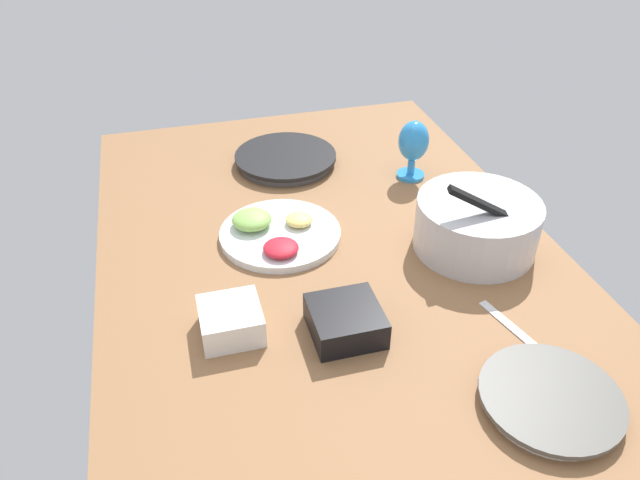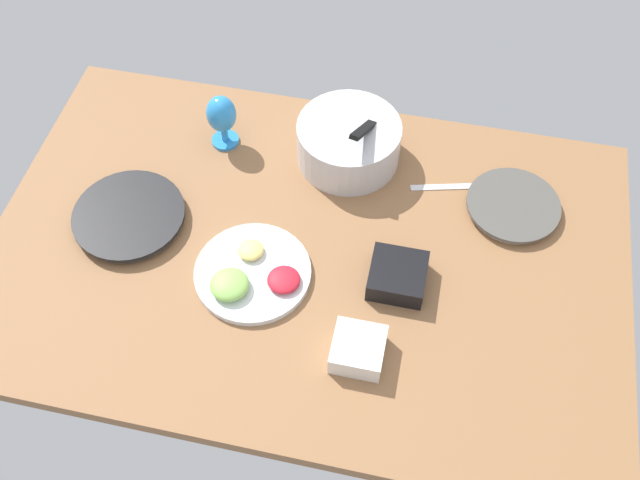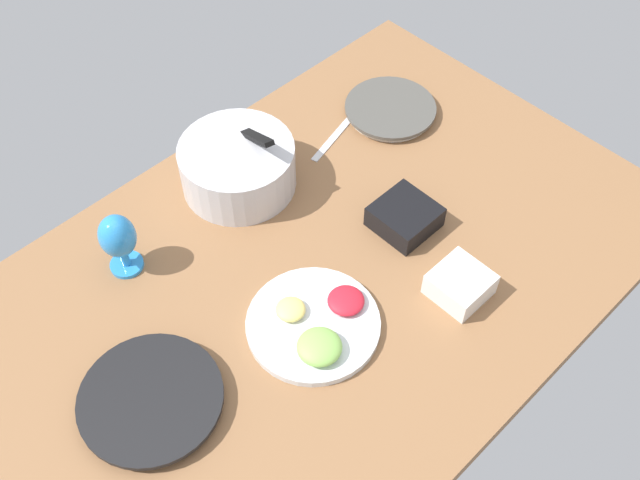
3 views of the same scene
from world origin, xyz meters
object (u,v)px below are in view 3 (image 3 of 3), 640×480
Objects in this scene: fruit_platter at (315,325)px; hurricane_glass_blue at (118,239)px; mixing_bowl at (238,165)px; square_bowl_black at (405,216)px; dinner_plate_left at (151,400)px; square_bowl_white at (460,283)px; dinner_plate_right at (390,110)px.

hurricane_glass_blue is at bearing 114.50° from fruit_platter.
mixing_bowl is 41.83cm from square_bowl_black.
dinner_plate_left is at bearing 176.75° from square_bowl_black.
square_bowl_white is at bearing -27.51° from fruit_platter.
hurricane_glass_blue is at bearing -177.60° from mixing_bowl.
hurricane_glass_blue is (-18.99, 41.67, 8.41)cm from fruit_platter.
fruit_platter reaches higher than dinner_plate_right.
dinner_plate_left is at bearing -165.79° from dinner_plate_right.
square_bowl_white is at bearing -105.17° from square_bowl_black.
fruit_platter is 2.13× the size of square_bowl_black.
square_bowl_white reaches higher than fruit_platter.
fruit_platter is at bearing -65.50° from hurricane_glass_blue.
dinner_plate_right is at bearing 47.29° from square_bowl_black.
square_bowl_white is (-5.76, -21.24, 0.13)cm from square_bowl_black.
dinner_plate_right is at bearing -5.15° from hurricane_glass_blue.
mixing_bowl is 46.16cm from fruit_platter.
dinner_plate_left is 1.00× the size of fruit_platter.
square_bowl_black is (-26.18, -28.36, 1.94)cm from dinner_plate_right.
square_bowl_white reaches higher than dinner_plate_left.
hurricane_glass_blue is at bearing 174.85° from dinner_plate_right.
dinner_plate_left reaches higher than dinner_plate_right.
hurricane_glass_blue reaches higher than square_bowl_white.
dinner_plate_right is 70.09cm from fruit_platter.
hurricane_glass_blue is at bearing 62.79° from dinner_plate_left.
hurricane_glass_blue is 1.40× the size of square_bowl_white.
square_bowl_black reaches higher than dinner_plate_right.
dinner_plate_right is at bearing 14.21° from dinner_plate_left.
hurricane_glass_blue is (16.25, 31.60, 8.35)cm from dinner_plate_left.
square_bowl_white is at bearing -49.76° from hurricane_glass_blue.
square_bowl_black is (34.86, 6.09, 1.68)cm from fruit_platter.
fruit_platter is at bearing -170.09° from square_bowl_black.
dinner_plate_left is at bearing 164.05° from fruit_platter.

